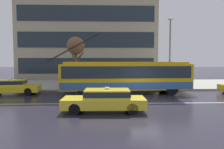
{
  "coord_description": "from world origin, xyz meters",
  "views": [
    {
      "loc": [
        -2.8,
        -15.09,
        2.91
      ],
      "look_at": [
        -2.19,
        3.91,
        1.62
      ],
      "focal_mm": 33.33,
      "sensor_mm": 36.0,
      "label": 1
    }
  ],
  "objects": [
    {
      "name": "pedestrian_approaching_curb",
      "position": [
        1.85,
        7.31,
        1.71
      ],
      "size": [
        1.1,
        1.1,
        2.02
      ],
      "color": "black",
      "rests_on": "sidewalk_slab"
    },
    {
      "name": "sidewalk_slab",
      "position": [
        0.0,
        9.66,
        0.07
      ],
      "size": [
        80.0,
        10.0,
        0.14
      ],
      "primitive_type": "cube",
      "color": "gray",
      "rests_on": "ground_plane"
    },
    {
      "name": "street_tree_bare",
      "position": [
        -6.03,
        7.82,
        4.42
      ],
      "size": [
        1.96,
        1.96,
        5.36
      ],
      "color": "brown",
      "rests_on": "sidewalk_slab"
    },
    {
      "name": "ground_plane",
      "position": [
        0.0,
        0.0,
        0.0
      ],
      "size": [
        160.0,
        160.0,
        0.0
      ],
      "primitive_type": "plane",
      "color": "#22202C"
    },
    {
      "name": "taxi_queued_behind_bus",
      "position": [
        -10.85,
        2.9,
        0.7
      ],
      "size": [
        4.62,
        2.11,
        1.39
      ],
      "color": "yellow",
      "rests_on": "ground_plane"
    },
    {
      "name": "lane_centre_line",
      "position": [
        0.0,
        -1.2,
        0.0
      ],
      "size": [
        72.0,
        0.14,
        0.01
      ],
      "primitive_type": "cube",
      "color": "silver",
      "rests_on": "ground_plane"
    },
    {
      "name": "taxi_oncoming_near",
      "position": [
        -2.82,
        -3.35,
        0.7
      ],
      "size": [
        4.7,
        1.82,
        1.39
      ],
      "color": "yellow",
      "rests_on": "ground_plane"
    },
    {
      "name": "street_lamp",
      "position": [
        3.52,
        5.11,
        4.21
      ],
      "size": [
        0.6,
        0.32,
        6.91
      ],
      "color": "gray",
      "rests_on": "sidewalk_slab"
    },
    {
      "name": "office_tower_corner_left",
      "position": [
        -5.58,
        23.48,
        13.76
      ],
      "size": [
        21.79,
        15.15,
        27.49
      ],
      "color": "tan",
      "rests_on": "ground_plane"
    },
    {
      "name": "pedestrian_at_shelter",
      "position": [
        3.39,
        6.61,
        1.74
      ],
      "size": [
        1.21,
        1.21,
        2.03
      ],
      "color": "navy",
      "rests_on": "sidewalk_slab"
    },
    {
      "name": "bus_shelter",
      "position": [
        -3.91,
        6.79,
        1.96
      ],
      "size": [
        4.05,
        1.62,
        2.43
      ],
      "color": "gray",
      "rests_on": "sidewalk_slab"
    },
    {
      "name": "trolleybus",
      "position": [
        -1.01,
        3.06,
        1.54
      ],
      "size": [
        12.44,
        2.98,
        5.29
      ],
      "color": "gold",
      "rests_on": "ground_plane"
    }
  ]
}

